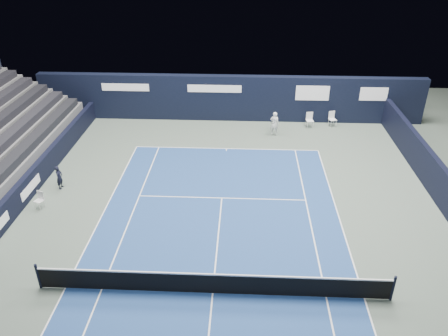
# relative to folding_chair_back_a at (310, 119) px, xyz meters

# --- Properties ---
(ground) EXTENTS (48.00, 48.00, 0.00)m
(ground) POSITION_rel_folding_chair_back_a_xyz_m (-5.37, -13.45, -0.58)
(ground) COLOR #4D5C51
(ground) RESTS_ON ground
(court_surface) EXTENTS (10.97, 23.77, 0.01)m
(court_surface) POSITION_rel_folding_chair_back_a_xyz_m (-5.37, -15.45, -0.57)
(court_surface) COLOR navy
(court_surface) RESTS_ON ground
(enclosure_wall_right) EXTENTS (0.30, 22.00, 1.80)m
(enclosure_wall_right) POSITION_rel_folding_chair_back_a_xyz_m (5.13, -9.45, 0.32)
(enclosure_wall_right) COLOR black
(enclosure_wall_right) RESTS_ON ground
(folding_chair_back_a) EXTENTS (0.51, 0.49, 1.01)m
(folding_chair_back_a) POSITION_rel_folding_chair_back_a_xyz_m (0.00, 0.00, 0.00)
(folding_chair_back_a) COLOR white
(folding_chair_back_a) RESTS_ON ground
(folding_chair_back_b) EXTENTS (0.56, 0.55, 1.00)m
(folding_chair_back_b) POSITION_rel_folding_chair_back_a_xyz_m (1.53, 0.28, -0.01)
(folding_chair_back_b) COLOR white
(folding_chair_back_b) RESTS_ON ground
(line_judge_chair) EXTENTS (0.48, 0.47, 0.85)m
(line_judge_chair) POSITION_rel_folding_chair_back_a_xyz_m (-13.94, -10.24, -0.09)
(line_judge_chair) COLOR white
(line_judge_chair) RESTS_ON ground
(line_judge) EXTENTS (0.33, 0.48, 1.25)m
(line_judge) POSITION_rel_folding_chair_back_a_xyz_m (-13.65, -8.47, 0.05)
(line_judge) COLOR black
(line_judge) RESTS_ON ground
(court_markings) EXTENTS (11.03, 23.83, 0.00)m
(court_markings) POSITION_rel_folding_chair_back_a_xyz_m (-5.37, -15.45, -0.57)
(court_markings) COLOR white
(court_markings) RESTS_ON court_surface
(tennis_net) EXTENTS (12.90, 0.10, 1.10)m
(tennis_net) POSITION_rel_folding_chair_back_a_xyz_m (-5.37, -15.45, -0.07)
(tennis_net) COLOR black
(tennis_net) RESTS_ON ground
(back_sponsor_wall) EXTENTS (26.00, 0.63, 3.10)m
(back_sponsor_wall) POSITION_rel_folding_chair_back_a_xyz_m (-5.36, 1.05, 0.98)
(back_sponsor_wall) COLOR black
(back_sponsor_wall) RESTS_ON ground
(side_barrier_left) EXTENTS (0.33, 22.00, 1.20)m
(side_barrier_left) POSITION_rel_folding_chair_back_a_xyz_m (-14.87, -9.48, 0.02)
(side_barrier_left) COLOR black
(side_barrier_left) RESTS_ON ground
(tennis_player) EXTENTS (0.65, 0.88, 1.55)m
(tennis_player) POSITION_rel_folding_chair_back_a_xyz_m (-2.41, -1.37, 0.20)
(tennis_player) COLOR white
(tennis_player) RESTS_ON ground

